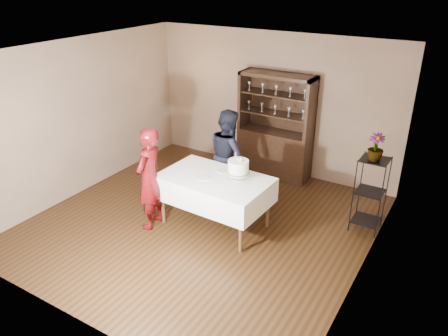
{
  "coord_description": "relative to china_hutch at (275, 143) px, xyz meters",
  "views": [
    {
      "loc": [
        3.4,
        -4.94,
        3.75
      ],
      "look_at": [
        0.36,
        0.1,
        1.02
      ],
      "focal_mm": 35.0,
      "sensor_mm": 36.0,
      "label": 1
    }
  ],
  "objects": [
    {
      "name": "plant_etagere",
      "position": [
        2.08,
        -1.05,
        -0.01
      ],
      "size": [
        0.42,
        0.42,
        1.2
      ],
      "color": "black",
      "rests_on": "floor"
    },
    {
      "name": "plate_far",
      "position": [
        0.01,
        -1.93,
        0.18
      ],
      "size": [
        0.19,
        0.19,
        0.01
      ],
      "primitive_type": "cylinder",
      "rotation": [
        0.0,
        0.0,
        -0.01
      ],
      "color": "silver",
      "rests_on": "cake_table"
    },
    {
      "name": "potted_plant",
      "position": [
        2.07,
        -1.1,
        0.73
      ],
      "size": [
        0.26,
        0.26,
        0.4
      ],
      "primitive_type": "imported",
      "rotation": [
        0.0,
        0.0,
        0.14
      ],
      "color": "#4F7437",
      "rests_on": "plant_etagere"
    },
    {
      "name": "floor",
      "position": [
        -0.2,
        -2.25,
        -0.66
      ],
      "size": [
        5.0,
        5.0,
        0.0
      ],
      "primitive_type": "plane",
      "color": "black",
      "rests_on": "ground"
    },
    {
      "name": "cake",
      "position": [
        0.34,
        -2.04,
        0.36
      ],
      "size": [
        0.37,
        0.37,
        0.48
      ],
      "rotation": [
        0.0,
        0.0,
        0.2
      ],
      "color": "silver",
      "rests_on": "cake_table"
    },
    {
      "name": "ceiling",
      "position": [
        -0.2,
        -2.25,
        2.04
      ],
      "size": [
        5.0,
        5.0,
        0.0
      ],
      "primitive_type": "plane",
      "rotation": [
        3.14,
        0.0,
        0.0
      ],
      "color": "silver",
      "rests_on": "back_wall"
    },
    {
      "name": "back_wall",
      "position": [
        -0.2,
        0.25,
        0.69
      ],
      "size": [
        5.0,
        0.02,
        2.7
      ],
      "primitive_type": "cube",
      "color": "brown",
      "rests_on": "floor"
    },
    {
      "name": "china_hutch",
      "position": [
        0.0,
        0.0,
        0.0
      ],
      "size": [
        1.4,
        0.48,
        2.0
      ],
      "color": "black",
      "rests_on": "floor"
    },
    {
      "name": "wall_left",
      "position": [
        -2.7,
        -2.25,
        0.69
      ],
      "size": [
        0.02,
        5.0,
        2.7
      ],
      "primitive_type": "cube",
      "color": "brown",
      "rests_on": "floor"
    },
    {
      "name": "plate_near",
      "position": [
        -0.11,
        -2.28,
        0.18
      ],
      "size": [
        0.23,
        0.23,
        0.01
      ],
      "primitive_type": "cylinder",
      "rotation": [
        0.0,
        0.0,
        0.08
      ],
      "color": "silver",
      "rests_on": "cake_table"
    },
    {
      "name": "man",
      "position": [
        -0.28,
        -1.26,
        0.14
      ],
      "size": [
        0.99,
        0.98,
        1.61
      ],
      "primitive_type": "imported",
      "rotation": [
        0.0,
        0.0,
        2.4
      ],
      "color": "black",
      "rests_on": "floor"
    },
    {
      "name": "cake_table",
      "position": [
        0.01,
        -2.18,
        -0.03
      ],
      "size": [
        1.71,
        1.09,
        0.83
      ],
      "rotation": [
        0.0,
        0.0,
        -0.04
      ],
      "color": "silver",
      "rests_on": "floor"
    },
    {
      "name": "wall_right",
      "position": [
        2.3,
        -2.25,
        0.69
      ],
      "size": [
        0.02,
        5.0,
        2.7
      ],
      "primitive_type": "cube",
      "color": "brown",
      "rests_on": "floor"
    },
    {
      "name": "woman",
      "position": [
        -0.84,
        -2.69,
        0.15
      ],
      "size": [
        0.48,
        0.65,
        1.63
      ],
      "primitive_type": "imported",
      "rotation": [
        0.0,
        0.0,
        -1.4
      ],
      "color": "#330409",
      "rests_on": "floor"
    }
  ]
}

